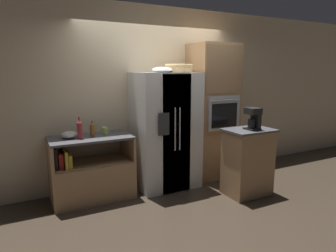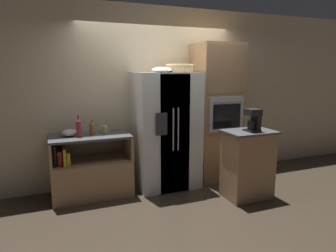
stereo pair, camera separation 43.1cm
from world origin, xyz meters
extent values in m
plane|color=#382D23|center=(0.00, 0.00, 0.00)|extent=(20.00, 20.00, 0.00)
cube|color=beige|center=(0.00, 0.43, 1.40)|extent=(12.00, 0.06, 2.80)
cube|color=#A87F56|center=(-1.14, 0.09, 0.26)|extent=(1.12, 0.62, 0.53)
cube|color=#A87F56|center=(-1.14, 0.09, 0.54)|extent=(1.07, 0.57, 0.02)
cube|color=#A87F56|center=(-1.68, 0.09, 0.70)|extent=(0.04, 0.62, 0.34)
cube|color=#A87F56|center=(-0.60, 0.09, 0.70)|extent=(0.04, 0.62, 0.34)
cube|color=#4C4C51|center=(-1.14, 0.09, 0.88)|extent=(1.12, 0.62, 0.03)
cube|color=black|center=(-1.62, 0.05, 0.68)|extent=(0.04, 0.35, 0.28)
cube|color=#B72D28|center=(-1.56, 0.05, 0.64)|extent=(0.06, 0.33, 0.20)
cube|color=gold|center=(-1.50, 0.05, 0.66)|extent=(0.04, 0.46, 0.24)
cube|color=gold|center=(-1.45, 0.05, 0.63)|extent=(0.05, 0.42, 0.18)
cube|color=silver|center=(0.01, 0.05, 0.89)|extent=(0.95, 0.70, 1.77)
cube|color=silver|center=(0.01, -0.31, 0.89)|extent=(0.47, 0.02, 1.74)
cube|color=silver|center=(0.02, -0.31, 0.89)|extent=(0.47, 0.02, 1.74)
cylinder|color=#B2B2B7|center=(-0.03, -0.34, 0.98)|extent=(0.02, 0.02, 0.62)
cylinder|color=#B2B2B7|center=(0.05, -0.34, 0.98)|extent=(0.02, 0.02, 0.62)
cube|color=#2D2D33|center=(-0.20, -0.33, 1.06)|extent=(0.17, 0.01, 0.32)
cube|color=#A87F56|center=(0.92, 0.10, 1.12)|extent=(0.74, 0.60, 2.23)
cube|color=#ADADB2|center=(0.92, -0.22, 1.13)|extent=(0.60, 0.04, 0.55)
cube|color=black|center=(0.92, -0.24, 1.10)|extent=(0.49, 0.01, 0.38)
cylinder|color=#B2B2B7|center=(0.92, -0.26, 1.35)|extent=(0.53, 0.02, 0.02)
cube|color=#94704C|center=(0.92, -0.21, 1.82)|extent=(0.69, 0.01, 0.74)
cube|color=#A87F56|center=(0.93, -0.81, 0.47)|extent=(0.64, 0.45, 0.95)
cube|color=#4C4C51|center=(0.93, -0.81, 0.96)|extent=(0.69, 0.49, 0.03)
cylinder|color=tan|center=(0.22, 0.01, 1.83)|extent=(0.40, 0.40, 0.11)
torus|color=tan|center=(0.22, 0.01, 1.88)|extent=(0.42, 0.42, 0.03)
ellipsoid|color=white|center=(-0.08, -0.03, 1.82)|extent=(0.30, 0.30, 0.08)
cylinder|color=brown|center=(-1.10, 0.10, 0.98)|extent=(0.07, 0.07, 0.16)
cone|color=brown|center=(-1.10, 0.10, 1.07)|extent=(0.07, 0.07, 0.04)
cylinder|color=brown|center=(-1.10, 0.10, 1.11)|extent=(0.02, 0.02, 0.02)
cylinder|color=maroon|center=(-1.29, 0.02, 1.01)|extent=(0.07, 0.07, 0.22)
cone|color=maroon|center=(-1.29, 0.02, 1.14)|extent=(0.07, 0.07, 0.04)
cylinder|color=maroon|center=(-1.29, 0.02, 1.18)|extent=(0.02, 0.02, 0.05)
cylinder|color=#B2D166|center=(-0.91, 0.17, 0.95)|extent=(0.08, 0.08, 0.10)
torus|color=#B2D166|center=(-0.87, 0.17, 0.95)|extent=(0.07, 0.01, 0.07)
ellipsoid|color=white|center=(-1.41, 0.13, 0.95)|extent=(0.22, 0.22, 0.10)
cube|color=black|center=(0.94, -0.86, 0.99)|extent=(0.18, 0.19, 0.02)
cylinder|color=black|center=(0.92, -0.86, 1.07)|extent=(0.11, 0.11, 0.13)
cube|color=black|center=(0.99, -0.86, 1.13)|extent=(0.06, 0.17, 0.31)
cube|color=black|center=(0.94, -0.86, 1.24)|extent=(0.18, 0.19, 0.09)
camera|label=1|loc=(-2.03, -4.01, 1.80)|focal=32.00mm
camera|label=2|loc=(-1.64, -4.19, 1.80)|focal=32.00mm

